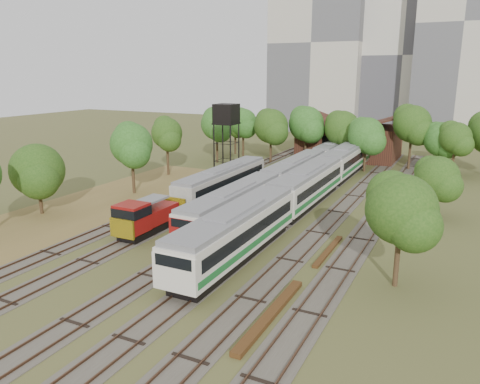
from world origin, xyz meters
The scene contains 18 objects.
ground centered at (0.00, 0.00, 0.00)m, with size 240.00×240.00×0.00m, color #475123.
dry_grass_patch centered at (-18.00, 8.00, 0.02)m, with size 14.00×60.00×0.04m, color brown.
tracks centered at (-0.67, 25.00, 0.04)m, with size 24.60×80.00×0.19m.
railcar_red_set centered at (-2.00, 25.01, 1.90)m, with size 2.92×34.57×3.60m.
railcar_green_set centered at (2.00, 26.41, 2.13)m, with size 3.25×52.08×4.02m.
railcar_rear centered at (-2.00, 52.26, 1.80)m, with size 2.76×16.08×3.41m.
shunter_locomotive centered at (-8.00, 10.49, 1.56)m, with size 2.52×8.10×3.30m.
old_grey_coach centered at (-8.00, 25.32, 1.88)m, with size 2.79×18.00×3.44m.
water_tower centered at (-12.30, 34.37, 8.58)m, with size 2.94×2.94×10.19m.
rail_pile_near centered at (8.00, 1.83, 0.16)m, with size 0.64×9.61×0.32m, color #533317.
rail_pile_far centered at (8.20, 13.53, 0.12)m, with size 0.46×7.31×0.24m, color #533317.
maintenance_shed centered at (-1.00, 57.98, 2.91)m, with size 16.45×11.55×7.58m.
tree_band_left centered at (-20.18, 23.67, 5.57)m, with size 8.39×65.25×8.82m.
tree_band_far centered at (2.35, 50.61, 5.91)m, with size 43.55×10.01×9.63m.
tree_band_right centered at (14.88, 26.58, 5.07)m, with size 6.24×43.41×7.88m.
tower_left centered at (-18.00, 95.00, 21.00)m, with size 22.00×16.00×42.00m, color beige.
tower_centre centered at (2.00, 100.00, 18.00)m, with size 20.00×18.00×36.00m, color beige.
tower_right centered at (14.00, 92.00, 24.00)m, with size 18.00×16.00×48.00m, color beige.
Camera 1 is at (17.66, -21.84, 14.35)m, focal length 35.00 mm.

